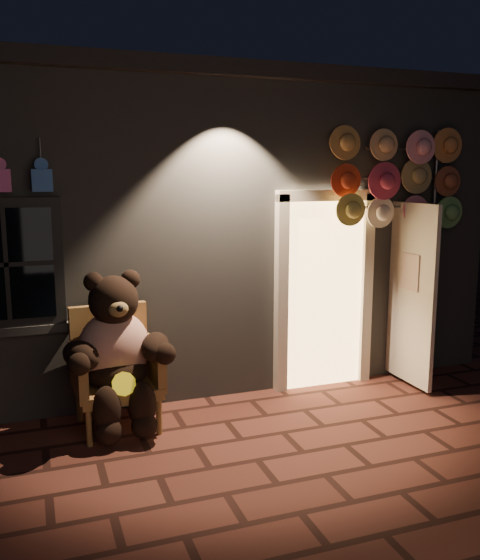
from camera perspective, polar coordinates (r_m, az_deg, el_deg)
name	(u,v)px	position (r m, az deg, el deg)	size (l,w,h in m)	color
ground	(258,460)	(5.17, 1.72, -16.93)	(60.00, 60.00, 0.00)	#5B2C23
shop_building	(155,219)	(8.47, -8.15, 5.87)	(7.30, 5.95, 3.51)	slate
wicker_armchair	(114,367)	(5.76, -11.99, -8.23)	(0.81, 0.74, 1.12)	olive
teddy_bear	(117,352)	(5.56, -11.80, -6.78)	(1.06, 0.85, 1.47)	#B63313
hat_rack	(400,180)	(6.76, 15.16, 9.24)	(1.69, 0.22, 2.86)	#59595E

